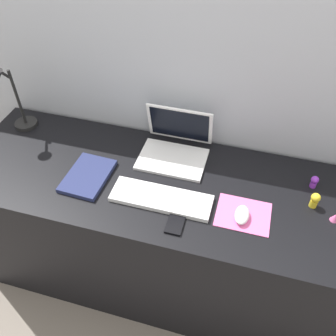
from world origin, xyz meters
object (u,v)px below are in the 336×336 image
Objects in this scene: laptop at (176,144)px; toy_figurine_purple at (314,181)px; desk_lamp at (13,101)px; notebook_pad at (88,176)px; keyboard at (161,198)px; toy_figurine_pink at (335,217)px; mouse at (242,215)px; toy_figurine_yellow at (315,200)px; cell_phone at (176,221)px.

laptop is 5.30× the size of toy_figurine_purple.
notebook_pad is (0.45, -0.22, -0.15)m from desk_lamp.
keyboard is 11.53× the size of toy_figurine_pink.
desk_lamp reaches higher than laptop.
keyboard is 0.33m from mouse.
laptop is 0.41m from notebook_pad.
toy_figurine_yellow is (1.38, -0.12, -0.13)m from desk_lamp.
toy_figurine_yellow is (0.93, 0.10, 0.03)m from notebook_pad.
toy_figurine_purple reaches higher than notebook_pad.
cell_phone is at bearing -163.47° from toy_figurine_pink.
desk_lamp is (-0.77, -0.04, 0.11)m from laptop.
toy_figurine_yellow is (0.50, 0.22, 0.03)m from cell_phone.
desk_lamp is (-0.88, 0.35, 0.16)m from cell_phone.
toy_figurine_pink is at bearing 14.38° from mouse.
cell_phone is 2.26× the size of toy_figurine_purple.
laptop reaches higher than toy_figurine_yellow.
laptop reaches higher than toy_figurine_purple.
mouse is 0.25m from cell_phone.
notebook_pad is at bearing -177.27° from toy_figurine_pink.
toy_figurine_yellow is at bearing 8.46° from notebook_pad.
laptop reaches higher than keyboard.
desk_lamp is at bearing -177.16° from laptop.
notebook_pad is (-0.67, 0.04, -0.01)m from mouse.
notebook_pad is at bearing 176.53° from mouse.
toy_figurine_yellow is (0.00, -0.11, 0.01)m from toy_figurine_purple.
desk_lamp reaches higher than mouse.
keyboard is 7.24× the size of toy_figurine_purple.
laptop is at bearing 2.84° from desk_lamp.
notebook_pad is 0.94m from toy_figurine_yellow.
toy_figurine_yellow reaches higher than notebook_pad.
cell_phone is 0.61m from toy_figurine_pink.
laptop is 3.12× the size of mouse.
desk_lamp reaches higher than toy_figurine_yellow.
keyboard and notebook_pad have the same top height.
toy_figurine_purple is (-0.08, 0.16, 0.01)m from toy_figurine_pink.
cell_phone is at bearing -45.99° from keyboard.
toy_figurine_pink reaches higher than keyboard.
notebook_pad is at bearing -173.91° from toy_figurine_yellow.
toy_figurine_pink is (0.58, 0.17, 0.01)m from cell_phone.
cell_phone is at bearing -13.99° from notebook_pad.
laptop is 0.78m from desk_lamp.
cell_phone is (0.09, -0.09, -0.01)m from keyboard.
cell_phone is 1.87× the size of toy_figurine_yellow.
mouse is 1.70× the size of toy_figurine_purple.
keyboard is at bearing -86.20° from laptop.
toy_figurine_yellow is at bearing 147.18° from toy_figurine_pink.
toy_figurine_pink reaches higher than cell_phone.
notebook_pad is at bearing -141.04° from laptop.
notebook_pad is at bearing 173.99° from keyboard.
toy_figurine_pink is (0.67, 0.08, 0.01)m from keyboard.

